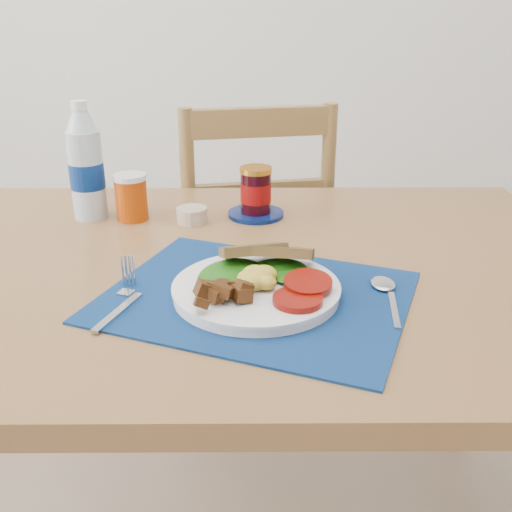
{
  "coord_description": "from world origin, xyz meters",
  "views": [
    {
      "loc": [
        0.07,
        -0.78,
        1.18
      ],
      "look_at": [
        0.08,
        0.09,
        0.8
      ],
      "focal_mm": 42.0,
      "sensor_mm": 36.0,
      "label": 1
    }
  ],
  "objects": [
    {
      "name": "table",
      "position": [
        0.0,
        0.2,
        0.67
      ],
      "size": [
        1.4,
        0.9,
        0.75
      ],
      "color": "brown",
      "rests_on": "ground"
    },
    {
      "name": "fork",
      "position": [
        -0.12,
        0.04,
        0.76
      ],
      "size": [
        0.05,
        0.18,
        0.0
      ],
      "rotation": [
        0.0,
        0.0,
        -0.35
      ],
      "color": "#B2B5BA",
      "rests_on": "placemat"
    },
    {
      "name": "spoon",
      "position": [
        0.29,
        0.06,
        0.76
      ],
      "size": [
        0.04,
        0.17,
        0.0
      ],
      "rotation": [
        0.0,
        0.0,
        -0.13
      ],
      "color": "#B2B5BA",
      "rests_on": "placemat"
    },
    {
      "name": "juice_glass",
      "position": [
        -0.18,
        0.42,
        0.8
      ],
      "size": [
        0.07,
        0.07,
        0.09
      ],
      "primitive_type": "cylinder",
      "color": "#A93804",
      "rests_on": "table"
    },
    {
      "name": "water_bottle",
      "position": [
        -0.27,
        0.44,
        0.86
      ],
      "size": [
        0.07,
        0.07,
        0.25
      ],
      "color": "#ADBFCC",
      "rests_on": "table"
    },
    {
      "name": "ramekin",
      "position": [
        -0.05,
        0.4,
        0.77
      ],
      "size": [
        0.06,
        0.06,
        0.03
      ],
      "primitive_type": "cylinder",
      "color": "tan",
      "rests_on": "table"
    },
    {
      "name": "placemat",
      "position": [
        0.08,
        0.05,
        0.75
      ],
      "size": [
        0.56,
        0.5,
        0.0
      ],
      "primitive_type": "cube",
      "rotation": [
        0.0,
        0.0,
        -0.38
      ],
      "color": "#041032",
      "rests_on": "table"
    },
    {
      "name": "jam_on_saucer",
      "position": [
        0.08,
        0.44,
        0.8
      ],
      "size": [
        0.12,
        0.12,
        0.11
      ],
      "color": "#051650",
      "rests_on": "table"
    },
    {
      "name": "breakfast_plate",
      "position": [
        0.08,
        0.05,
        0.77
      ],
      "size": [
        0.26,
        0.26,
        0.06
      ],
      "rotation": [
        0.0,
        0.0,
        0.08
      ],
      "color": "silver",
      "rests_on": "placemat"
    },
    {
      "name": "chair_far",
      "position": [
        0.07,
        0.82,
        0.58
      ],
      "size": [
        0.49,
        0.48,
        1.15
      ],
      "rotation": [
        0.0,
        0.0,
        3.33
      ],
      "color": "brown",
      "rests_on": "ground"
    }
  ]
}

